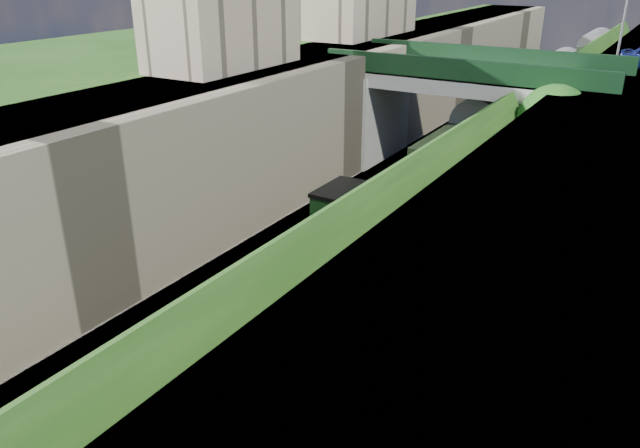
% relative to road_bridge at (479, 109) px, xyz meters
% --- Properties ---
extents(ground, '(160.00, 160.00, 0.00)m').
position_rel_road_bridge_xyz_m(ground, '(-0.94, -24.00, -4.08)').
color(ground, '#1E4714').
rests_on(ground, ground).
extents(trackbed, '(10.00, 90.00, 0.20)m').
position_rel_road_bridge_xyz_m(trackbed, '(-0.94, -4.00, -3.98)').
color(trackbed, '#473F38').
rests_on(trackbed, ground).
extents(retaining_wall, '(1.00, 90.00, 7.00)m').
position_rel_road_bridge_xyz_m(retaining_wall, '(-6.44, -4.00, -0.58)').
color(retaining_wall, '#756B56').
rests_on(retaining_wall, ground).
extents(street_plateau_left, '(6.00, 90.00, 7.00)m').
position_rel_road_bridge_xyz_m(street_plateau_left, '(-9.94, -4.00, -0.58)').
color(street_plateau_left, '#262628').
rests_on(street_plateau_left, ground).
extents(street_plateau_right, '(8.00, 90.00, 6.25)m').
position_rel_road_bridge_xyz_m(street_plateau_right, '(8.56, -4.00, -0.95)').
color(street_plateau_right, '#262628').
rests_on(street_plateau_right, ground).
extents(embankment_slope, '(4.49, 90.00, 6.49)m').
position_rel_road_bridge_xyz_m(embankment_slope, '(4.00, -6.16, -1.41)').
color(embankment_slope, '#1E4714').
rests_on(embankment_slope, ground).
extents(track_left, '(2.50, 90.00, 0.20)m').
position_rel_road_bridge_xyz_m(track_left, '(-2.94, -4.00, -3.83)').
color(track_left, black).
rests_on(track_left, trackbed).
extents(track_right, '(2.50, 90.00, 0.20)m').
position_rel_road_bridge_xyz_m(track_right, '(0.26, -4.00, -3.83)').
color(track_right, black).
rests_on(track_right, trackbed).
extents(road_bridge, '(16.00, 6.40, 7.25)m').
position_rel_road_bridge_xyz_m(road_bridge, '(0.00, 0.00, 0.00)').
color(road_bridge, gray).
rests_on(road_bridge, ground).
extents(building_near, '(4.00, 8.00, 4.00)m').
position_rel_road_bridge_xyz_m(building_near, '(-10.44, -10.00, 4.92)').
color(building_near, gray).
rests_on(building_near, street_plateau_left).
extents(tree, '(3.60, 3.80, 6.60)m').
position_rel_road_bridge_xyz_m(tree, '(4.97, -3.59, 0.57)').
color(tree, black).
rests_on(tree, ground).
extents(lamppost, '(0.87, 0.15, 6.00)m').
position_rel_road_bridge_xyz_m(lamppost, '(6.11, 6.40, 5.49)').
color(lamppost, gray).
rests_on(lamppost, street_plateau_right).
extents(locomotive, '(3.10, 10.22, 3.83)m').
position_rel_road_bridge_xyz_m(locomotive, '(0.26, -18.55, -2.18)').
color(locomotive, black).
rests_on(locomotive, trackbed).
extents(tender, '(2.70, 6.00, 3.05)m').
position_rel_road_bridge_xyz_m(tender, '(0.26, -11.19, -2.46)').
color(tender, black).
rests_on(tender, trackbed).
extents(coach_front, '(2.90, 18.00, 3.70)m').
position_rel_road_bridge_xyz_m(coach_front, '(0.26, 1.41, -2.03)').
color(coach_front, black).
rests_on(coach_front, trackbed).
extents(coach_middle, '(2.90, 18.00, 3.70)m').
position_rel_road_bridge_xyz_m(coach_middle, '(0.26, 20.21, -2.03)').
color(coach_middle, black).
rests_on(coach_middle, trackbed).
extents(coach_rear, '(2.90, 18.00, 3.70)m').
position_rel_road_bridge_xyz_m(coach_rear, '(0.26, 39.01, -2.03)').
color(coach_rear, black).
rests_on(coach_rear, trackbed).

